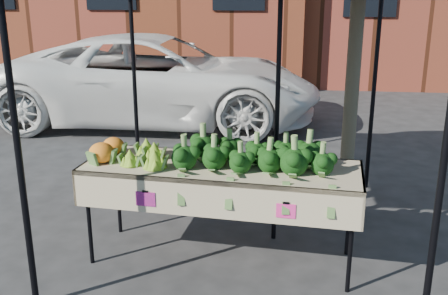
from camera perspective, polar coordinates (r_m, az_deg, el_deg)
ground at (r=4.91m, az=-1.59°, el=-11.71°), size 90.00×90.00×0.00m
table at (r=4.66m, az=-0.30°, el=-7.20°), size 2.46×1.01×0.90m
canopy at (r=4.88m, az=1.79°, el=5.28°), size 3.16×3.16×2.74m
broccoli_heap at (r=4.45m, az=3.24°, el=-0.27°), size 1.39×0.59×0.28m
romanesco_cluster at (r=4.62m, az=-8.46°, el=-0.20°), size 0.45×0.59×0.22m
cauliflower_pair at (r=4.76m, az=-12.66°, el=-0.06°), size 0.25×0.45×0.20m
street_tree at (r=5.77m, az=14.53°, el=15.19°), size 2.27×2.27×4.46m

